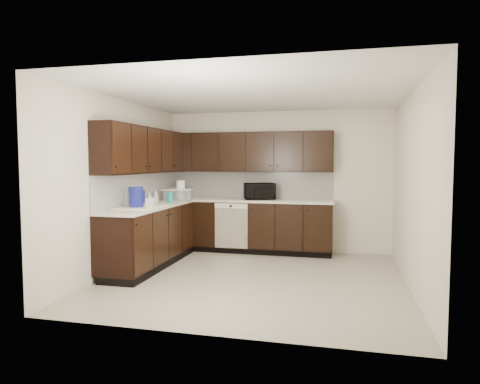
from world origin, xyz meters
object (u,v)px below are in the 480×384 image
Objects in this scene: microwave at (259,191)px; toaster_oven at (181,192)px; storage_bin at (178,195)px; blue_pitcher at (136,198)px; sink at (141,211)px.

toaster_oven is (-1.49, 0.09, -0.04)m from microwave.
storage_bin is 1.48× the size of blue_pitcher.
microwave is 1.61× the size of toaster_oven.
toaster_oven is 0.71× the size of storage_bin.
storage_bin is at bearing 87.11° from blue_pitcher.
microwave is (1.42, 1.69, 0.20)m from sink.
blue_pitcher is at bearing -87.14° from sink.
storage_bin is (0.07, 1.25, 0.15)m from sink.
sink is 1.59× the size of microwave.
sink is 0.26m from blue_pitcher.
blue_pitcher is (-0.06, -1.40, 0.06)m from storage_bin.
blue_pitcher is at bearing -149.22° from microwave.
sink is 1.79m from toaster_oven.
blue_pitcher reaches higher than sink.
toaster_oven is at bearing 92.22° from sink.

